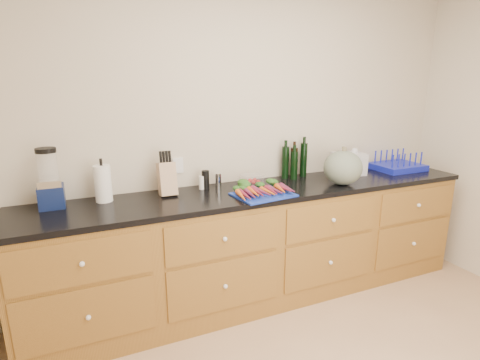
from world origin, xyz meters
name	(u,v)px	position (x,y,z in m)	size (l,w,h in m)	color
wall_back	(246,138)	(0.00, 1.62, 1.30)	(4.10, 0.05, 2.60)	beige
cabinets	(262,246)	(0.00, 1.30, 0.45)	(3.60, 0.64, 0.90)	brown
countertop	(263,191)	(0.00, 1.30, 0.92)	(3.64, 0.62, 0.04)	black
cutting_board	(263,195)	(-0.08, 1.14, 0.95)	(0.42, 0.32, 0.01)	#1632A4
carrots	(261,189)	(-0.08, 1.18, 0.98)	(0.42, 0.31, 0.06)	orange
squash	(343,168)	(0.65, 1.16, 1.08)	(0.31, 0.31, 0.28)	#566453
blender_appliance	(50,182)	(-1.50, 1.46, 1.12)	(0.16, 0.16, 0.40)	#101C4B
paper_towel	(103,184)	(-1.17, 1.46, 1.07)	(0.11, 0.11, 0.26)	white
knife_block	(167,179)	(-0.72, 1.44, 1.06)	(0.12, 0.12, 0.24)	tan
grinder_salt	(202,183)	(-0.45, 1.48, 0.99)	(0.05, 0.05, 0.11)	white
grinder_pepper	(206,180)	(-0.41, 1.48, 1.01)	(0.06, 0.06, 0.15)	black
canister_chrome	(218,180)	(-0.31, 1.48, 1.00)	(0.05, 0.05, 0.11)	silver
tomato_box	(252,179)	(-0.02, 1.47, 0.98)	(0.16, 0.13, 0.08)	white
bottles	(294,162)	(0.41, 1.51, 1.08)	(0.25, 0.13, 0.30)	black
grocery_bag	(348,164)	(0.92, 1.42, 1.04)	(0.27, 0.21, 0.19)	silver
dish_rack	(397,165)	(1.47, 1.38, 0.98)	(0.44, 0.35, 0.18)	#141EB3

